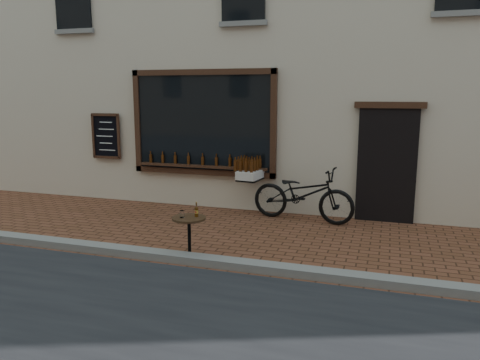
% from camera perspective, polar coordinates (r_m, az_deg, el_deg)
% --- Properties ---
extents(ground, '(90.00, 90.00, 0.00)m').
position_cam_1_polar(ground, '(6.67, -0.38, -11.35)').
color(ground, brown).
rests_on(ground, ground).
extents(kerb, '(90.00, 0.25, 0.12)m').
position_cam_1_polar(kerb, '(6.82, 0.16, -10.28)').
color(kerb, slate).
rests_on(kerb, ground).
extents(cargo_bicycle, '(2.48, 0.99, 1.15)m').
position_cam_1_polar(cargo_bicycle, '(9.24, 7.42, -1.60)').
color(cargo_bicycle, black).
rests_on(cargo_bicycle, ground).
extents(bistro_table, '(0.51, 0.51, 0.88)m').
position_cam_1_polar(bistro_table, '(7.12, -6.20, -5.97)').
color(bistro_table, black).
rests_on(bistro_table, ground).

